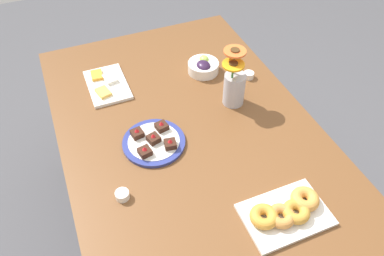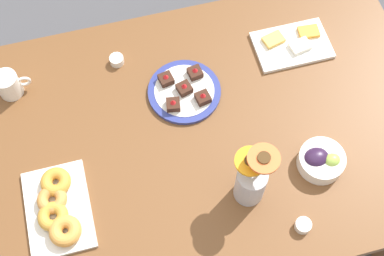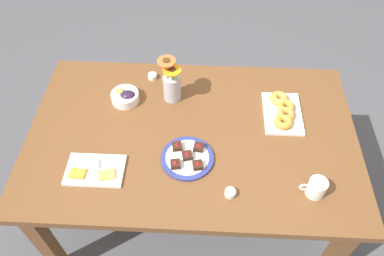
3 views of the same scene
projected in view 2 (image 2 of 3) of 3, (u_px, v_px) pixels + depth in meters
The scene contains 10 objects.
ground_plane at pixel (192, 206), 2.38m from camera, with size 6.00×6.00×0.00m, color #4C4C51.
dining_table at pixel (192, 145), 1.79m from camera, with size 1.60×1.00×0.74m.
coffee_mug at pixel (9, 84), 1.74m from camera, with size 0.11×0.08×0.09m.
grape_bowl at pixel (321, 160), 1.64m from camera, with size 0.14×0.14×0.07m.
cheese_platter at pixel (292, 44), 1.86m from camera, with size 0.26×0.17×0.03m.
croissant_platter at pixel (58, 208), 1.58m from camera, with size 0.19×0.28×0.05m.
jam_cup_honey at pixel (117, 60), 1.82m from camera, with size 0.05×0.05×0.03m.
jam_cup_berry at pixel (303, 225), 1.57m from camera, with size 0.05×0.05×0.03m.
dessert_plate at pixel (184, 91), 1.77m from camera, with size 0.24×0.24×0.05m.
flower_vase at pixel (251, 182), 1.55m from camera, with size 0.12×0.11×0.26m.
Camera 2 is at (-0.19, -0.72, 2.28)m, focal length 50.00 mm.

